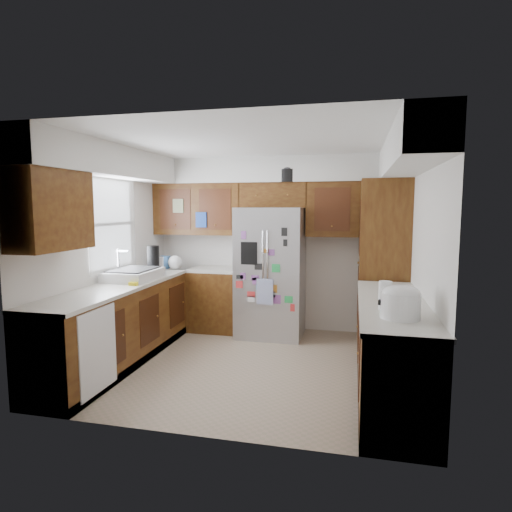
% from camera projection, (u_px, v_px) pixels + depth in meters
% --- Properties ---
extents(floor, '(3.60, 3.60, 0.00)m').
position_uv_depth(floor, '(251.00, 365.00, 4.92)').
color(floor, tan).
rests_on(floor, ground).
extents(room_shell, '(3.64, 3.24, 2.52)m').
position_uv_depth(room_shell, '(249.00, 206.00, 5.09)').
color(room_shell, silver).
rests_on(room_shell, ground).
extents(left_counter_run, '(1.36, 3.20, 0.92)m').
position_uv_depth(left_counter_run, '(143.00, 321.00, 5.20)').
color(left_counter_run, '#3F1D0C').
rests_on(left_counter_run, ground).
extents(right_counter_run, '(0.63, 2.25, 0.92)m').
position_uv_depth(right_counter_run, '(391.00, 353.00, 4.08)').
color(right_counter_run, '#3F1D0C').
rests_on(right_counter_run, ground).
extents(pantry, '(0.60, 0.90, 2.15)m').
position_uv_depth(pantry, '(383.00, 263.00, 5.58)').
color(pantry, '#3F1D0C').
rests_on(pantry, ground).
extents(fridge, '(0.90, 0.79, 1.80)m').
position_uv_depth(fridge, '(271.00, 272.00, 5.98)').
color(fridge, '#A1A1A6').
rests_on(fridge, ground).
extents(bridge_cabinet, '(0.96, 0.34, 0.35)m').
position_uv_depth(bridge_cabinet, '(274.00, 195.00, 6.08)').
color(bridge_cabinet, '#3F1D0C').
rests_on(bridge_cabinet, fridge).
extents(fridge_top_items, '(0.85, 0.37, 0.29)m').
position_uv_depth(fridge_top_items, '(270.00, 173.00, 6.01)').
color(fridge_top_items, '#2544B6').
rests_on(fridge_top_items, bridge_cabinet).
extents(sink_assembly, '(0.52, 0.75, 0.37)m').
position_uv_depth(sink_assembly, '(134.00, 274.00, 5.23)').
color(sink_assembly, white).
rests_on(sink_assembly, left_counter_run).
extents(left_counter_clutter, '(0.36, 0.84, 0.38)m').
position_uv_depth(left_counter_clutter, '(163.00, 262.00, 5.92)').
color(left_counter_clutter, black).
rests_on(left_counter_clutter, left_counter_run).
extents(rice_cooker, '(0.32, 0.31, 0.27)m').
position_uv_depth(rice_cooker, '(400.00, 301.00, 3.40)').
color(rice_cooker, white).
rests_on(rice_cooker, right_counter_run).
extents(paper_towel, '(0.11, 0.11, 0.25)m').
position_uv_depth(paper_towel, '(385.00, 295.00, 3.69)').
color(paper_towel, white).
rests_on(paper_towel, right_counter_run).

